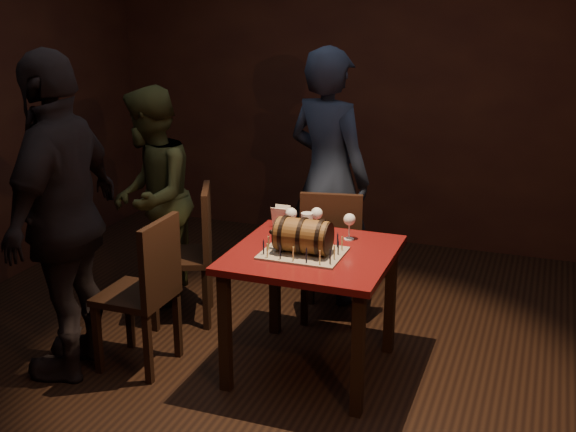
{
  "coord_description": "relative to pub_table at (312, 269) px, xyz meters",
  "views": [
    {
      "loc": [
        1.38,
        -3.57,
        2.18
      ],
      "look_at": [
        0.03,
        0.05,
        0.95
      ],
      "focal_mm": 45.0,
      "sensor_mm": 36.0,
      "label": 1
    }
  ],
  "objects": [
    {
      "name": "room_shell",
      "position": [
        -0.17,
        -0.07,
        0.76
      ],
      "size": [
        5.04,
        5.04,
        2.8
      ],
      "color": "black",
      "rests_on": "ground"
    },
    {
      "name": "pub_table",
      "position": [
        0.0,
        0.0,
        0.0
      ],
      "size": [
        0.9,
        0.9,
        0.75
      ],
      "color": "#4B0C0E",
      "rests_on": "ground"
    },
    {
      "name": "cake_board",
      "position": [
        -0.03,
        -0.07,
        0.12
      ],
      "size": [
        0.45,
        0.35,
        0.01
      ],
      "primitive_type": "cube",
      "color": "gray",
      "rests_on": "pub_table"
    },
    {
      "name": "barrel_cake",
      "position": [
        -0.03,
        -0.07,
        0.22
      ],
      "size": [
        0.36,
        0.21,
        0.21
      ],
      "color": "brown",
      "rests_on": "cake_board"
    },
    {
      "name": "birthday_candles",
      "position": [
        -0.03,
        -0.07,
        0.16
      ],
      "size": [
        0.4,
        0.3,
        0.09
      ],
      "color": "#E6DE89",
      "rests_on": "cake_board"
    },
    {
      "name": "wine_glass_left",
      "position": [
        -0.22,
        0.25,
        0.23
      ],
      "size": [
        0.07,
        0.07,
        0.16
      ],
      "color": "silver",
      "rests_on": "pub_table"
    },
    {
      "name": "wine_glass_mid",
      "position": [
        -0.08,
        0.31,
        0.23
      ],
      "size": [
        0.07,
        0.07,
        0.16
      ],
      "color": "silver",
      "rests_on": "pub_table"
    },
    {
      "name": "wine_glass_right",
      "position": [
        0.14,
        0.26,
        0.23
      ],
      "size": [
        0.07,
        0.07,
        0.16
      ],
      "color": "silver",
      "rests_on": "pub_table"
    },
    {
      "name": "pint_of_ale",
      "position": [
        -0.11,
        0.22,
        0.18
      ],
      "size": [
        0.07,
        0.07,
        0.15
      ],
      "color": "silver",
      "rests_on": "pub_table"
    },
    {
      "name": "menu_card",
      "position": [
        -0.32,
        0.34,
        0.17
      ],
      "size": [
        0.1,
        0.05,
        0.13
      ],
      "primitive_type": null,
      "color": "white",
      "rests_on": "pub_table"
    },
    {
      "name": "chair_back",
      "position": [
        -0.08,
        0.67,
        -0.12
      ],
      "size": [
        0.47,
        0.47,
        0.93
      ],
      "color": "black",
      "rests_on": "ground"
    },
    {
      "name": "chair_left_rear",
      "position": [
        -0.97,
        0.38,
        -0.12
      ],
      "size": [
        0.53,
        0.53,
        0.93
      ],
      "color": "black",
      "rests_on": "ground"
    },
    {
      "name": "chair_left_front",
      "position": [
        -0.91,
        -0.31,
        -0.12
      ],
      "size": [
        0.4,
        0.4,
        0.93
      ],
      "color": "black",
      "rests_on": "ground"
    },
    {
      "name": "person_back",
      "position": [
        -0.24,
        1.07,
        0.27
      ],
      "size": [
        0.77,
        0.64,
        1.81
      ],
      "primitive_type": "imported",
      "rotation": [
        0.0,
        0.0,
        2.77
      ],
      "color": "#181F31",
      "rests_on": "ground"
    },
    {
      "name": "person_left_rear",
      "position": [
        -1.38,
        0.57,
        0.13
      ],
      "size": [
        0.81,
        0.91,
        1.55
      ],
      "primitive_type": "imported",
      "rotation": [
        0.0,
        0.0,
        -1.21
      ],
      "color": "#3D4221",
      "rests_on": "ground"
    },
    {
      "name": "person_left_front",
      "position": [
        -1.32,
        -0.46,
        0.3
      ],
      "size": [
        0.61,
        1.16,
        1.88
      ],
      "primitive_type": "imported",
      "rotation": [
        0.0,
        0.0,
        -1.43
      ],
      "color": "black",
      "rests_on": "ground"
    }
  ]
}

